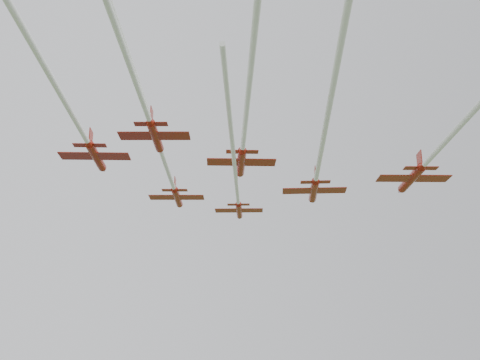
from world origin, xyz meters
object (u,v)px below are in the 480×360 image
object	(u,v)px
jet_row2_left	(164,161)
jet_row4_left	(137,86)
jet_lead	(236,182)
jet_row3_right	(431,157)
jet_row3_left	(79,127)
jet_row2_right	(319,162)
jet_row3_mid	(244,136)

from	to	relation	value
jet_row2_left	jet_row4_left	bearing A→B (deg)	-89.43
jet_lead	jet_row3_right	bearing A→B (deg)	-31.30
jet_row2_left	jet_row3_left	world-z (taller)	jet_row3_left
jet_row2_right	jet_row3_mid	xyz separation A→B (m)	(-11.99, -3.10, 0.71)
jet_row3_mid	jet_row4_left	distance (m)	20.47
jet_lead	jet_row3_right	xyz separation A→B (m)	(16.87, -22.90, -1.80)
jet_lead	jet_row3_mid	size ratio (longest dim) A/B	1.25
jet_row2_right	jet_row3_right	world-z (taller)	jet_row2_right
jet_row2_left	jet_row3_mid	size ratio (longest dim) A/B	1.31
jet_row2_left	jet_row3_mid	bearing A→B (deg)	-26.80
jet_row2_left	jet_row3_mid	world-z (taller)	jet_row3_mid
jet_row3_left	jet_row3_right	xyz separation A→B (m)	(40.95, -10.45, -1.96)
jet_row3_right	jet_lead	bearing A→B (deg)	146.37
jet_lead	jet_row3_left	size ratio (longest dim) A/B	1.24
jet_row3_right	jet_row3_left	bearing A→B (deg)	-174.34
jet_lead	jet_row4_left	bearing A→B (deg)	-103.48
jet_row2_left	jet_row3_right	world-z (taller)	jet_row2_left
jet_lead	jet_row3_right	distance (m)	28.50
jet_row3_left	jet_row4_left	world-z (taller)	jet_row3_left
jet_row2_left	jet_row4_left	distance (m)	22.90
jet_row4_left	jet_row3_left	bearing A→B (deg)	123.73
jet_row2_left	jet_row3_mid	xyz separation A→B (m)	(7.76, -8.51, 1.36)
jet_row2_right	jet_row3_mid	size ratio (longest dim) A/B	1.17
jet_row2_left	jet_row3_right	xyz separation A→B (m)	(29.43, -15.95, -1.12)
jet_lead	jet_row3_left	bearing A→B (deg)	-130.35
jet_row2_right	jet_row3_left	bearing A→B (deg)	-155.35
jet_row3_mid	jet_row3_right	world-z (taller)	jet_row3_mid
jet_row2_right	jet_row3_mid	world-z (taller)	jet_row3_mid
jet_row3_mid	jet_row3_right	xyz separation A→B (m)	(21.67, -7.44, -2.47)
jet_row3_right	jet_row4_left	xyz separation A→B (m)	(-37.36, -5.51, 0.18)
jet_row2_right	jet_row4_left	distance (m)	32.04
jet_row4_left	jet_row3_mid	bearing A→B (deg)	60.59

